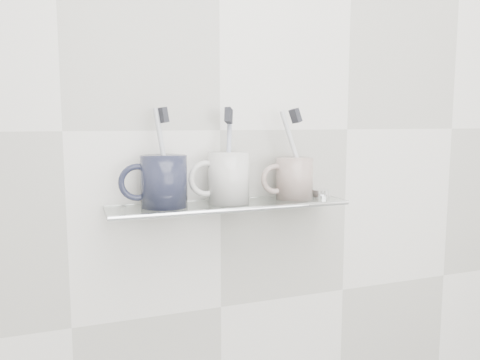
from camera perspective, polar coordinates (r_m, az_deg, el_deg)
name	(u,v)px	position (r m, az deg, el deg)	size (l,w,h in m)	color
wall_back	(220,130)	(1.02, -2.45, 6.09)	(2.50, 2.50, 0.00)	silver
shelf_glass	(229,205)	(0.97, -1.29, -3.06)	(0.50, 0.12, 0.01)	silver
shelf_rail	(239,210)	(0.92, -0.17, -3.64)	(0.01, 0.01, 0.50)	silver
bracket_left	(124,213)	(0.98, -13.96, -3.90)	(0.02, 0.02, 0.03)	silver
bracket_right	(308,201)	(1.10, 8.31, -2.52)	(0.02, 0.02, 0.03)	silver
mug_left	(164,181)	(0.94, -9.25, -0.14)	(0.09, 0.09, 0.10)	black
mug_left_handle	(137,182)	(0.93, -12.40, -0.28)	(0.07, 0.07, 0.01)	black
toothbrush_left	(163,156)	(0.93, -9.31, 2.88)	(0.01, 0.01, 0.19)	silver
bristles_left	(163,115)	(0.93, -9.41, 7.81)	(0.01, 0.02, 0.03)	#25262C
mug_center	(229,178)	(0.97, -1.38, 0.28)	(0.09, 0.09, 0.11)	silver
mug_center_handle	(206,179)	(0.96, -4.14, 0.16)	(0.08, 0.08, 0.01)	silver
toothbrush_center	(229,155)	(0.97, -1.39, 3.13)	(0.01, 0.01, 0.19)	#8C93B2
bristles_center	(229,115)	(0.96, -1.40, 7.87)	(0.01, 0.02, 0.03)	#25262C
mug_right	(295,178)	(1.03, 6.66, 0.22)	(0.08, 0.08, 0.09)	silver
mug_right_handle	(275,179)	(1.01, 4.32, 0.11)	(0.07, 0.07, 0.01)	silver
toothbrush_right	(295,153)	(1.03, 6.71, 3.31)	(0.01, 0.01, 0.19)	silver
bristles_right	(295,116)	(1.02, 6.78, 7.78)	(0.01, 0.02, 0.03)	#25262C
chrome_cap	(321,193)	(1.07, 9.84, -1.60)	(0.04, 0.04, 0.02)	silver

